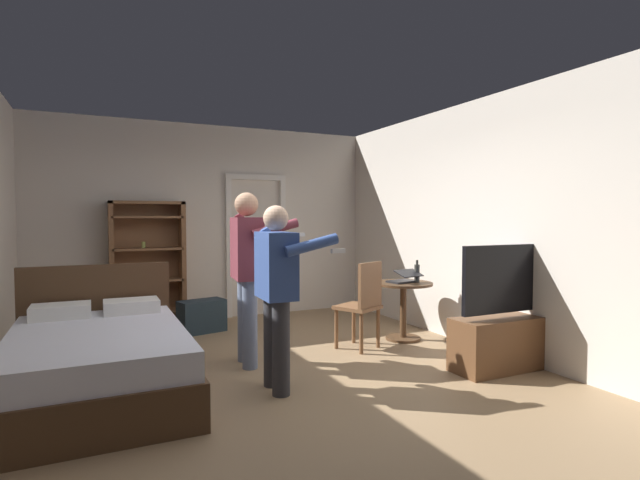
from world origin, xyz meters
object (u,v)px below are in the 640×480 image
at_px(bookshelf, 148,259).
at_px(side_table, 403,300).
at_px(wooden_chair, 363,301).
at_px(bottle_on_table, 417,273).
at_px(tv_flatscreen, 507,333).
at_px(laptop, 404,278).
at_px(person_striped_shirt, 248,264).
at_px(bed, 99,360).
at_px(person_blue_shirt, 277,284).
at_px(suitcase_dark, 202,316).

height_order(bookshelf, side_table, bookshelf).
height_order(side_table, wooden_chair, wooden_chair).
bearing_deg(side_table, wooden_chair, -165.43).
relative_size(bottle_on_table, wooden_chair, 0.27).
bearing_deg(bottle_on_table, tv_flatscreen, -84.59).
height_order(laptop, person_striped_shirt, person_striped_shirt).
height_order(tv_flatscreen, laptop, tv_flatscreen).
relative_size(laptop, wooden_chair, 0.38).
bearing_deg(person_striped_shirt, side_table, 4.68).
bearing_deg(laptop, tv_flatscreen, -77.92).
distance_m(bed, tv_flatscreen, 3.75).
height_order(laptop, person_blue_shirt, person_blue_shirt).
bearing_deg(person_blue_shirt, suitcase_dark, 93.94).
bearing_deg(laptop, bottle_on_table, -12.99).
height_order(bookshelf, wooden_chair, bookshelf).
xyz_separation_m(bed, person_blue_shirt, (1.40, -0.49, 0.61)).
xyz_separation_m(side_table, person_striped_shirt, (-2.00, -0.16, 0.54)).
bearing_deg(person_striped_shirt, bottle_on_table, 2.24).
distance_m(person_striped_shirt, suitcase_dark, 1.78).
height_order(bookshelf, bottle_on_table, bookshelf).
distance_m(side_table, person_striped_shirt, 2.08).
xyz_separation_m(bed, person_striped_shirt, (1.38, 0.32, 0.71)).
xyz_separation_m(tv_flatscreen, bottle_on_table, (-0.12, 1.29, 0.46)).
height_order(side_table, person_blue_shirt, person_blue_shirt).
xyz_separation_m(bed, tv_flatscreen, (3.64, -0.89, 0.05)).
height_order(bed, side_table, bed).
bearing_deg(bookshelf, bed, -104.18).
bearing_deg(wooden_chair, laptop, 11.48).
xyz_separation_m(tv_flatscreen, side_table, (-0.26, 1.37, 0.12)).
xyz_separation_m(person_blue_shirt, person_striped_shirt, (-0.02, 0.81, 0.10)).
height_order(bed, tv_flatscreen, tv_flatscreen).
bearing_deg(bed, suitcase_dark, 57.11).
bearing_deg(tv_flatscreen, person_blue_shirt, 170.01).
bearing_deg(bottle_on_table, laptop, 167.01).
bearing_deg(bookshelf, tv_flatscreen, -48.64).
distance_m(bookshelf, side_table, 3.44).
bearing_deg(bookshelf, side_table, -36.63).
bearing_deg(laptop, side_table, 62.18).
bearing_deg(person_striped_shirt, person_blue_shirt, -88.85).
bearing_deg(side_table, bottle_on_table, -29.74).
bearing_deg(bottle_on_table, suitcase_dark, 146.78).
bearing_deg(bed, side_table, 8.19).
relative_size(laptop, bottle_on_table, 1.39).
xyz_separation_m(side_table, wooden_chair, (-0.67, -0.17, 0.07)).
xyz_separation_m(bookshelf, tv_flatscreen, (3.00, -3.41, -0.57)).
distance_m(tv_flatscreen, suitcase_dark, 3.69).
relative_size(bed, side_table, 2.87).
distance_m(laptop, bottle_on_table, 0.18).
relative_size(bed, wooden_chair, 2.04).
relative_size(bottle_on_table, person_blue_shirt, 0.17).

